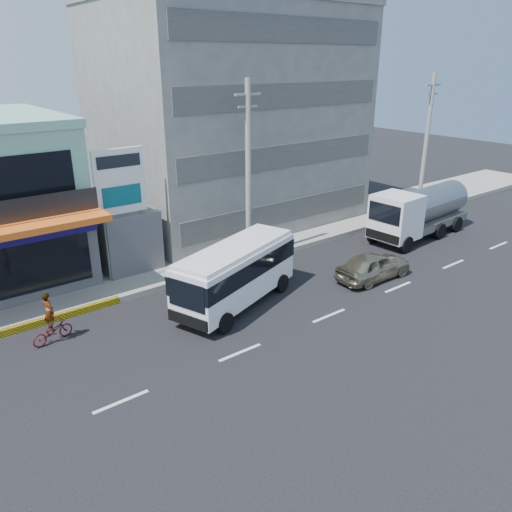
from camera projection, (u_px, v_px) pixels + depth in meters
The scene contains 12 objects.
ground at pixel (240, 353), 19.81m from camera, with size 120.00×120.00×0.00m, color black.
sidewalk at pixel (214, 253), 29.59m from camera, with size 70.00×5.00×0.30m, color gray.
concrete_building at pixel (228, 120), 33.96m from camera, with size 16.00×12.00×14.00m, color gray.
gap_structure at pixel (114, 233), 27.99m from camera, with size 3.00×6.00×3.50m, color #4F4E53.
satellite_dish at pixel (118, 206), 26.59m from camera, with size 1.50×1.50×0.15m, color slate.
billboard at pixel (121, 189), 24.48m from camera, with size 2.60×0.18×6.90m.
utility_pole_near at pixel (248, 173), 26.77m from camera, with size 1.60×0.30×10.00m.
utility_pole_far at pixel (426, 144), 35.87m from camera, with size 1.60×0.30×10.00m.
minibus at pixel (236, 270), 23.08m from camera, with size 7.37×4.45×2.94m.
sedan at pixel (374, 266), 26.20m from camera, with size 1.78×4.42×1.51m, color tan.
tanker_truck at pixel (418, 211), 32.04m from camera, with size 8.40×3.13×3.25m.
motorcycle_rider at pixel (51, 326), 20.33m from camera, with size 1.81×0.95×2.21m.
Camera 1 is at (-9.90, -13.84, 10.86)m, focal length 35.00 mm.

